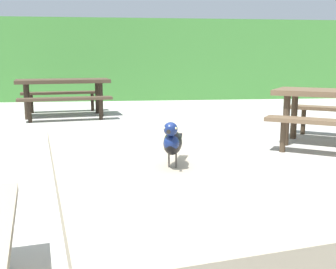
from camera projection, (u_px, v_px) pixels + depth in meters
hedge_wall at (114, 60)px, 12.10m from camera, size 28.00×2.10×2.20m
picnic_table_foreground at (149, 201)px, 1.76m from camera, size 1.97×1.99×0.74m
bird_grackle at (172, 141)px, 1.57m from camera, size 0.12×0.28×0.18m
picnic_table_mid_left at (63, 88)px, 8.26m from camera, size 1.97×1.94×0.74m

